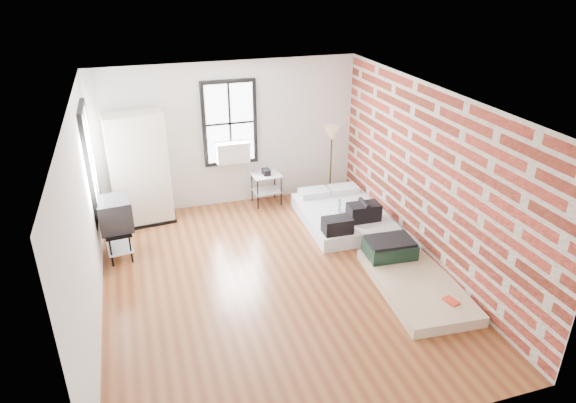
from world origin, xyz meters
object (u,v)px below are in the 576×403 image
object	(u,v)px
mattress_bare	(410,275)
tv_stand	(115,216)
side_table	(266,180)
mattress_main	(343,215)
wardrobe	(139,170)
floor_lamp	(332,138)

from	to	relation	value
mattress_bare	tv_stand	size ratio (longest dim) A/B	2.10
side_table	mattress_main	bearing A→B (deg)	-48.40
mattress_main	side_table	bearing A→B (deg)	133.04
wardrobe	tv_stand	bearing A→B (deg)	-117.80
mattress_bare	side_table	world-z (taller)	side_table
floor_lamp	tv_stand	size ratio (longest dim) A/B	1.47
mattress_main	side_table	distance (m)	1.72
mattress_main	floor_lamp	size ratio (longest dim) A/B	1.32
wardrobe	mattress_main	bearing A→B (deg)	-24.49
mattress_main	mattress_bare	distance (m)	2.12
floor_lamp	tv_stand	bearing A→B (deg)	-164.64
mattress_bare	wardrobe	distance (m)	5.03
wardrobe	floor_lamp	size ratio (longest dim) A/B	1.38
mattress_main	mattress_bare	xyz separation A→B (m)	(0.19, -2.11, -0.04)
mattress_bare	wardrobe	world-z (taller)	wardrobe
mattress_bare	side_table	bearing A→B (deg)	115.27
mattress_bare	wardrobe	bearing A→B (deg)	142.17
side_table	tv_stand	size ratio (longest dim) A/B	0.72
mattress_bare	floor_lamp	distance (m)	3.49
floor_lamp	side_table	bearing A→B (deg)	176.99
side_table	tv_stand	bearing A→B (deg)	-156.81
mattress_bare	side_table	size ratio (longest dim) A/B	2.92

